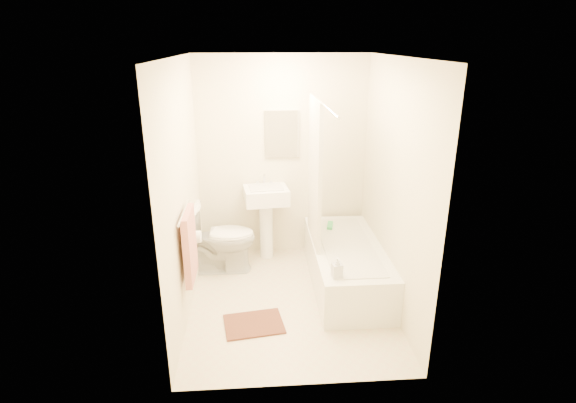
{
  "coord_description": "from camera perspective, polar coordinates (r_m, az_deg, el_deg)",
  "views": [
    {
      "loc": [
        -0.31,
        -3.99,
        2.54
      ],
      "look_at": [
        0.0,
        0.25,
        1.0
      ],
      "focal_mm": 28.0,
      "sensor_mm": 36.0,
      "label": 1
    }
  ],
  "objects": [
    {
      "name": "soap_bottle",
      "position": [
        4.18,
        6.26,
        -8.33
      ],
      "size": [
        0.1,
        0.11,
        0.2
      ],
      "primitive_type": "imported",
      "rotation": [
        0.0,
        0.0,
        0.15
      ],
      "color": "white",
      "rests_on": "bathtub"
    },
    {
      "name": "toilet",
      "position": [
        5.21,
        -8.69,
        -4.58
      ],
      "size": [
        0.82,
        0.46,
        0.81
      ],
      "primitive_type": "imported",
      "rotation": [
        0.0,
        0.0,
        1.57
      ],
      "color": "white",
      "rests_on": "floor"
    },
    {
      "name": "scrub_brush",
      "position": [
        5.27,
        5.36,
        -3.08
      ],
      "size": [
        0.11,
        0.21,
        0.04
      ],
      "primitive_type": "cube",
      "rotation": [
        0.0,
        0.0,
        -0.23
      ],
      "color": "#3BB659",
      "rests_on": "bathtub"
    },
    {
      "name": "mirror",
      "position": [
        5.28,
        -0.75,
        8.55
      ],
      "size": [
        0.4,
        0.03,
        0.55
      ],
      "primitive_type": "cube",
      "color": "white",
      "rests_on": "wall_back"
    },
    {
      "name": "shower_curtain",
      "position": [
        4.72,
        3.42,
        3.63
      ],
      "size": [
        0.04,
        0.8,
        1.55
      ],
      "primitive_type": "cube",
      "color": "silver",
      "rests_on": "curtain_rod"
    },
    {
      "name": "bath_mat",
      "position": [
        4.4,
        -4.36,
        -15.24
      ],
      "size": [
        0.6,
        0.48,
        0.02
      ],
      "primitive_type": "cube",
      "rotation": [
        0.0,
        0.0,
        0.15
      ],
      "color": "#4D251E",
      "rests_on": "floor"
    },
    {
      "name": "towel",
      "position": [
        4.18,
        -12.36,
        -5.49
      ],
      "size": [
        0.06,
        0.45,
        0.66
      ],
      "primitive_type": "cube",
      "color": "#CC7266",
      "rests_on": "towel_bar"
    },
    {
      "name": "ceiling",
      "position": [
        4.01,
        0.28,
        17.91
      ],
      "size": [
        2.4,
        2.4,
        0.0
      ],
      "primitive_type": "plane",
      "color": "white",
      "rests_on": "ground"
    },
    {
      "name": "wall_back",
      "position": [
        5.37,
        -0.75,
        5.46
      ],
      "size": [
        2.0,
        0.02,
        2.4
      ],
      "primitive_type": "cube",
      "color": "beige",
      "rests_on": "ground"
    },
    {
      "name": "toilet_paper",
      "position": [
        4.55,
        -11.69,
        -4.41
      ],
      "size": [
        0.11,
        0.12,
        0.12
      ],
      "primitive_type": "cylinder",
      "rotation": [
        0.0,
        1.57,
        0.0
      ],
      "color": "white",
      "rests_on": "wall_left"
    },
    {
      "name": "sink",
      "position": [
        5.4,
        -2.77,
        -2.37
      ],
      "size": [
        0.55,
        0.46,
        0.99
      ],
      "primitive_type": null,
      "rotation": [
        0.0,
        0.0,
        0.12
      ],
      "color": "white",
      "rests_on": "floor"
    },
    {
      "name": "floor",
      "position": [
        4.74,
        0.23,
        -12.49
      ],
      "size": [
        2.4,
        2.4,
        0.0
      ],
      "primitive_type": "plane",
      "color": "beige",
      "rests_on": "ground"
    },
    {
      "name": "towel_bar",
      "position": [
        4.06,
        -13.11,
        -1.41
      ],
      "size": [
        0.02,
        0.6,
        0.02
      ],
      "primitive_type": "cylinder",
      "rotation": [
        1.57,
        0.0,
        0.0
      ],
      "color": "silver",
      "rests_on": "wall_left"
    },
    {
      "name": "wall_left",
      "position": [
        4.27,
        -13.27,
        1.05
      ],
      "size": [
        0.02,
        2.4,
        2.4
      ],
      "primitive_type": "cube",
      "color": "beige",
      "rests_on": "ground"
    },
    {
      "name": "bathtub",
      "position": [
        4.96,
        7.37,
        -7.96
      ],
      "size": [
        0.73,
        1.66,
        0.47
      ],
      "primitive_type": null,
      "color": "white",
      "rests_on": "floor"
    },
    {
      "name": "curtain_rod",
      "position": [
        4.17,
        4.37,
        12.42
      ],
      "size": [
        0.03,
        1.7,
        0.03
      ],
      "primitive_type": "cylinder",
      "rotation": [
        1.57,
        0.0,
        0.0
      ],
      "color": "silver",
      "rests_on": "wall_back"
    },
    {
      "name": "wall_right",
      "position": [
        4.41,
        13.32,
        1.67
      ],
      "size": [
        0.02,
        2.4,
        2.4
      ],
      "primitive_type": "cube",
      "color": "beige",
      "rests_on": "ground"
    }
  ]
}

